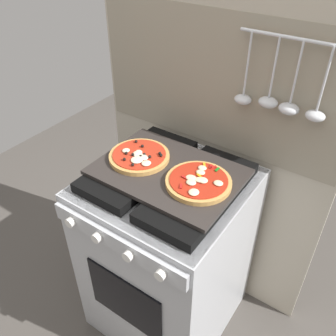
% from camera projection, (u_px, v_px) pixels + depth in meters
% --- Properties ---
extents(ground_plane, '(4.00, 4.00, 0.00)m').
position_uv_depth(ground_plane, '(168.00, 308.00, 1.90)').
color(ground_plane, '#4C4742').
extents(kitchen_backsplash, '(1.10, 0.09, 1.55)m').
position_uv_depth(kitchen_backsplash, '(210.00, 156.00, 1.64)').
color(kitchen_backsplash, '#B2A893').
rests_on(kitchen_backsplash, ground_plane).
extents(stove, '(0.60, 0.64, 0.90)m').
position_uv_depth(stove, '(168.00, 252.00, 1.63)').
color(stove, '#B7BABF').
rests_on(stove, ground_plane).
extents(baking_tray, '(0.54, 0.38, 0.02)m').
position_uv_depth(baking_tray, '(168.00, 172.00, 1.36)').
color(baking_tray, '#2D2826').
rests_on(baking_tray, stove).
extents(pizza_left, '(0.24, 0.24, 0.03)m').
position_uv_depth(pizza_left, '(140.00, 156.00, 1.40)').
color(pizza_left, tan).
rests_on(pizza_left, baking_tray).
extents(pizza_right, '(0.24, 0.24, 0.03)m').
position_uv_depth(pizza_right, '(199.00, 182.00, 1.28)').
color(pizza_right, tan).
rests_on(pizza_right, baking_tray).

